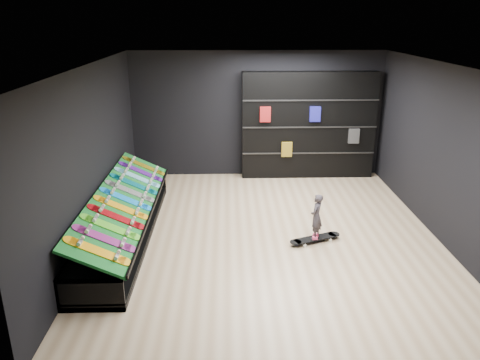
{
  "coord_description": "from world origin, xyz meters",
  "views": [
    {
      "loc": [
        -0.72,
        -7.6,
        3.75
      ],
      "look_at": [
        -0.5,
        0.2,
        1.0
      ],
      "focal_mm": 35.0,
      "sensor_mm": 36.0,
      "label": 1
    }
  ],
  "objects_px": {
    "display_rack": "(125,225)",
    "back_shelving": "(308,125)",
    "floor_skateboard": "(315,240)",
    "child": "(316,225)"
  },
  "relations": [
    {
      "from": "floor_skateboard",
      "to": "child",
      "type": "height_order",
      "value": "child"
    },
    {
      "from": "display_rack",
      "to": "floor_skateboard",
      "type": "height_order",
      "value": "display_rack"
    },
    {
      "from": "floor_skateboard",
      "to": "child",
      "type": "distance_m",
      "value": 0.28
    },
    {
      "from": "display_rack",
      "to": "back_shelving",
      "type": "height_order",
      "value": "back_shelving"
    },
    {
      "from": "display_rack",
      "to": "child",
      "type": "bearing_deg",
      "value": -4.73
    },
    {
      "from": "display_rack",
      "to": "back_shelving",
      "type": "distance_m",
      "value": 5.13
    },
    {
      "from": "display_rack",
      "to": "back_shelving",
      "type": "xyz_separation_m",
      "value": [
        3.77,
        3.32,
        1.02
      ]
    },
    {
      "from": "back_shelving",
      "to": "child",
      "type": "distance_m",
      "value": 3.74
    },
    {
      "from": "back_shelving",
      "to": "floor_skateboard",
      "type": "bearing_deg",
      "value": -96.7
    },
    {
      "from": "back_shelving",
      "to": "floor_skateboard",
      "type": "xyz_separation_m",
      "value": [
        -0.42,
        -3.6,
        -1.22
      ]
    }
  ]
}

